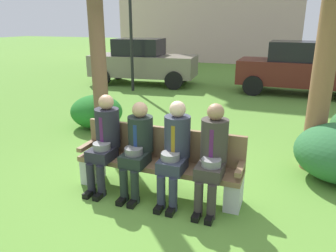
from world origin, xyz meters
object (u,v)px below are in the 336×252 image
at_px(shrub_near_bench, 97,111).
at_px(parked_car_far, 300,69).
at_px(park_bench, 159,162).
at_px(street_lamp, 130,17).
at_px(seated_man_rightmost, 212,152).
at_px(seated_man_centerright, 175,147).
at_px(seated_man_centerleft, 138,144).
at_px(seated_man_leftmost, 105,138).
at_px(parked_car_near, 143,62).

distance_m(shrub_near_bench, parked_car_far, 6.82).
bearing_deg(park_bench, street_lamp, 119.48).
bearing_deg(seated_man_rightmost, seated_man_centerright, -179.89).
bearing_deg(seated_man_centerright, parked_car_far, 78.32).
xyz_separation_m(seated_man_centerleft, street_lamp, (-3.21, 6.26, 1.72)).
relative_size(seated_man_centerright, street_lamp, 0.33).
bearing_deg(park_bench, seated_man_leftmost, -170.14).
bearing_deg(seated_man_centerright, seated_man_centerleft, -179.35).
height_order(seated_man_rightmost, shrub_near_bench, seated_man_rightmost).
xyz_separation_m(park_bench, seated_man_centerleft, (-0.25, -0.14, 0.27)).
bearing_deg(park_bench, shrub_near_bench, 137.68).
xyz_separation_m(parked_car_near, street_lamp, (0.20, -1.27, 1.59)).
bearing_deg(park_bench, parked_car_near, 116.35).
bearing_deg(seated_man_centerleft, shrub_near_bench, 132.69).
height_order(park_bench, shrub_near_bench, park_bench).
height_order(shrub_near_bench, street_lamp, street_lamp).
height_order(seated_man_centerleft, parked_car_far, parked_car_far).
height_order(seated_man_leftmost, parked_car_near, parked_car_near).
bearing_deg(shrub_near_bench, street_lamp, 105.21).
bearing_deg(shrub_near_bench, seated_man_leftmost, -54.81).
height_order(park_bench, seated_man_centerright, seated_man_centerright).
bearing_deg(shrub_near_bench, parked_car_near, 103.72).
bearing_deg(parked_car_near, street_lamp, -81.02).
bearing_deg(park_bench, seated_man_centerleft, -151.47).
xyz_separation_m(seated_man_centerright, seated_man_rightmost, (0.49, 0.00, 0.00)).
xyz_separation_m(seated_man_centerleft, parked_car_far, (2.10, 7.63, 0.13)).
bearing_deg(seated_man_leftmost, park_bench, 9.86).
bearing_deg(parked_car_far, parked_car_near, -178.92).
relative_size(seated_man_centerright, parked_car_far, 0.34).
distance_m(seated_man_centerright, street_lamp, 7.48).
bearing_deg(shrub_near_bench, park_bench, -42.32).
bearing_deg(seated_man_centerleft, parked_car_near, 114.35).
bearing_deg(seated_man_centerleft, seated_man_rightmost, 0.39).
distance_m(parked_car_far, street_lamp, 5.71).
relative_size(seated_man_centerright, seated_man_rightmost, 0.99).
distance_m(seated_man_centerleft, street_lamp, 7.24).
bearing_deg(parked_car_near, park_bench, -63.65).
relative_size(seated_man_centerleft, shrub_near_bench, 1.09).
xyz_separation_m(seated_man_centerleft, seated_man_rightmost, (1.01, 0.01, 0.03)).
distance_m(seated_man_leftmost, parked_car_near, 8.06).
height_order(park_bench, street_lamp, street_lamp).
bearing_deg(parked_car_far, street_lamp, -165.51).
height_order(park_bench, parked_car_far, parked_car_far).
bearing_deg(parked_car_far, park_bench, -103.85).
xyz_separation_m(park_bench, seated_man_centerright, (0.27, -0.13, 0.30)).
bearing_deg(street_lamp, seated_man_centerright, -59.18).
distance_m(seated_man_centerleft, seated_man_rightmost, 1.01).
distance_m(seated_man_leftmost, seated_man_centerleft, 0.51).
relative_size(shrub_near_bench, street_lamp, 0.29).
distance_m(seated_man_centerright, parked_car_near, 8.49).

